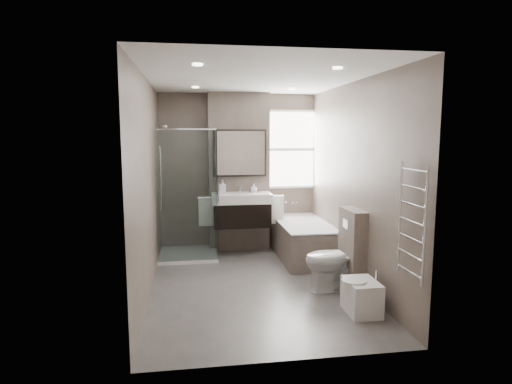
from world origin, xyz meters
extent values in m
cube|color=#595552|center=(0.00, 0.00, -0.03)|extent=(2.65, 3.85, 0.05)
cube|color=silver|center=(0.00, 0.00, 2.62)|extent=(2.65, 3.85, 0.05)
cube|color=#6D5F54|center=(0.00, 1.92, 1.30)|extent=(2.65, 0.05, 2.60)
cube|color=#6D5F54|center=(0.00, -1.92, 1.30)|extent=(2.65, 0.05, 2.60)
cube|color=#6D5F54|center=(-1.32, 0.00, 1.30)|extent=(0.05, 3.85, 2.60)
cube|color=#6D5F54|center=(1.32, 0.00, 1.30)|extent=(0.05, 3.85, 2.60)
cube|color=#675B51|center=(0.00, 1.77, 1.30)|extent=(1.00, 0.25, 2.60)
cube|color=black|center=(0.00, 1.42, 0.66)|extent=(0.90, 0.45, 0.38)
cube|color=white|center=(0.00, 1.42, 0.92)|extent=(0.95, 0.47, 0.15)
cylinder|color=silver|center=(0.00, 1.59, 1.06)|extent=(0.03, 0.03, 0.12)
cylinder|color=silver|center=(0.00, 1.53, 1.11)|extent=(0.02, 0.12, 0.02)
cube|color=black|center=(0.00, 1.62, 1.63)|extent=(0.86, 0.06, 0.76)
cube|color=white|center=(0.00, 1.58, 1.63)|extent=(0.80, 0.02, 0.70)
cube|color=silver|center=(-0.56, 1.40, 0.72)|extent=(0.24, 0.06, 0.44)
cube|color=silver|center=(0.56, 1.40, 0.72)|extent=(0.24, 0.06, 0.44)
cube|color=white|center=(-0.85, 1.45, 0.03)|extent=(0.90, 0.90, 0.06)
cube|color=white|center=(-0.85, 1.01, 1.03)|extent=(0.88, 0.01, 1.94)
cube|color=white|center=(-0.41, 1.45, 1.03)|extent=(0.01, 0.88, 1.94)
cylinder|color=silver|center=(-1.25, 1.45, 1.25)|extent=(0.02, 0.02, 1.00)
cube|color=#675B51|center=(0.93, 1.10, 0.28)|extent=(0.75, 1.60, 0.55)
cube|color=white|center=(0.93, 1.10, 0.56)|extent=(0.75, 1.60, 0.03)
cube|color=white|center=(0.93, 1.10, 0.49)|extent=(0.61, 1.42, 0.12)
cube|color=white|center=(0.90, 1.88, 1.67)|extent=(0.98, 0.04, 1.33)
cube|color=white|center=(0.90, 1.85, 1.67)|extent=(0.90, 0.01, 1.25)
cube|color=white|center=(0.90, 1.85, 1.68)|extent=(0.90, 0.01, 0.05)
imported|color=white|center=(0.97, -0.31, 0.39)|extent=(0.79, 0.49, 0.78)
cube|color=#675B51|center=(1.21, -0.25, 0.50)|extent=(0.18, 0.55, 1.00)
cube|color=silver|center=(1.11, -0.25, 0.82)|extent=(0.01, 0.16, 0.11)
cube|color=white|center=(1.02, -1.04, 0.18)|extent=(0.32, 0.45, 0.36)
cylinder|color=white|center=(0.93, -1.04, 0.36)|extent=(0.27, 0.27, 0.04)
cylinder|color=silver|center=(1.18, -1.04, 0.42)|extent=(0.02, 0.02, 0.10)
cylinder|color=silver|center=(1.25, -1.83, 1.12)|extent=(0.03, 0.03, 1.10)
cylinder|color=silver|center=(1.25, -1.37, 1.12)|extent=(0.03, 0.03, 1.10)
cube|color=silver|center=(1.25, -1.60, 1.12)|extent=(0.02, 0.46, 1.00)
imported|color=white|center=(-0.30, 1.43, 1.11)|extent=(0.10, 0.10, 0.22)
imported|color=white|center=(0.22, 1.54, 1.07)|extent=(0.11, 0.11, 0.14)
camera|label=1|loc=(-0.78, -5.26, 1.93)|focal=30.00mm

